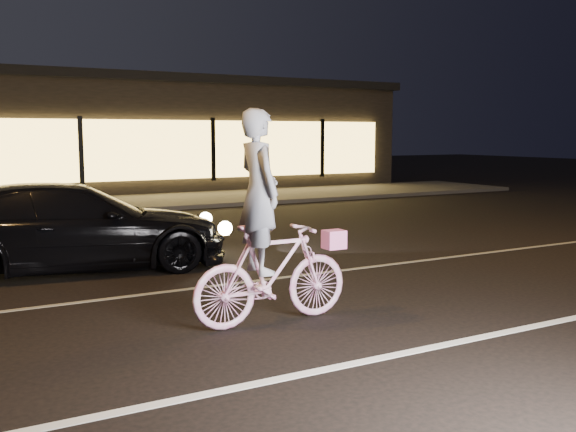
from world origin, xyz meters
TOP-DOWN VIEW (x-y plane):
  - ground at (0.00, 0.00)m, footprint 90.00×90.00m
  - lane_stripe_near at (0.00, -1.50)m, footprint 60.00×0.12m
  - lane_stripe_far at (0.00, 2.00)m, footprint 60.00×0.10m
  - sidewalk at (0.00, 13.00)m, footprint 30.00×4.00m
  - storefront at (0.00, 18.97)m, footprint 25.40×8.42m
  - cyclist at (-0.88, 0.02)m, footprint 1.91×0.66m
  - sedan at (-2.25, 4.04)m, footprint 4.96×2.53m

SIDE VIEW (x-z plane):
  - ground at x=0.00m, z-range 0.00..0.00m
  - lane_stripe_near at x=0.00m, z-range 0.00..0.01m
  - lane_stripe_far at x=0.00m, z-range 0.00..0.01m
  - sidewalk at x=0.00m, z-range 0.00..0.12m
  - sedan at x=-2.25m, z-range 0.00..1.38m
  - cyclist at x=-0.88m, z-range -0.35..2.06m
  - storefront at x=0.00m, z-range 0.05..4.25m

